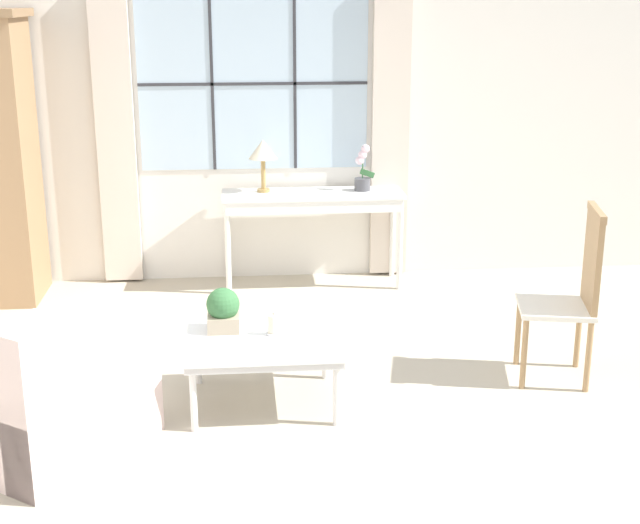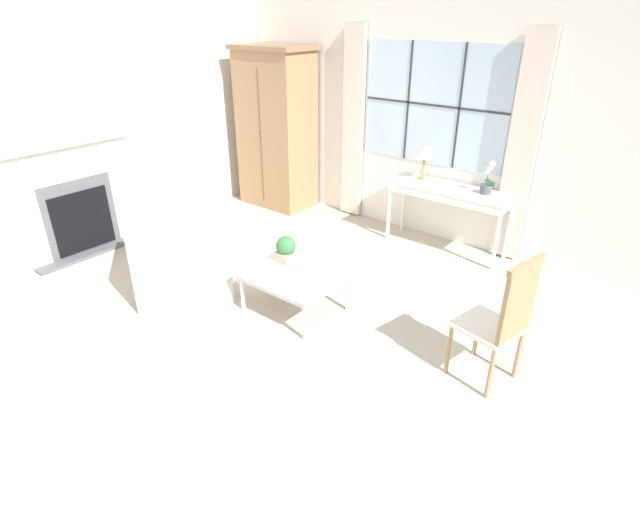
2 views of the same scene
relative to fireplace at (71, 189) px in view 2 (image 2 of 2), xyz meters
name	(u,v)px [view 2 (image 2 of 2)]	position (x,y,z in m)	size (l,w,h in m)	color
ground_plane	(261,333)	(2.91, 0.11, -0.78)	(14.00, 14.00, 0.00)	#B2A893
wall_back_windowed	(432,125)	(2.91, 3.13, 0.61)	(7.20, 0.14, 2.80)	silver
wall_left	(112,124)	(-0.12, 0.71, 0.62)	(0.06, 7.20, 2.80)	silver
fireplace	(71,189)	(0.00, 0.00, 0.00)	(0.34, 1.53, 2.35)	#515156
armoire	(276,129)	(0.68, 2.74, 0.33)	(1.11, 0.70, 2.22)	#93704C
console_table	(449,194)	(3.36, 2.83, -0.09)	(1.47, 0.44, 0.78)	white
table_lamp	(425,153)	(2.97, 2.89, 0.33)	(0.23, 0.23, 0.42)	#9E7F47
potted_orchid	(487,181)	(3.78, 2.87, 0.14)	(0.17, 0.13, 0.38)	#4C4C51
armchair_upholstered	(179,264)	(1.64, 0.20, -0.52)	(1.33, 1.32, 0.84)	beige
side_chair_wooden	(503,316)	(4.80, 0.79, -0.18)	(0.52, 0.52, 1.10)	white
coffee_table	(294,276)	(2.89, 0.61, -0.41)	(0.89, 0.74, 0.42)	silver
potted_plant_small	(286,249)	(2.66, 0.74, -0.24)	(0.20, 0.20, 0.26)	tan
pillar_candle	(302,268)	(2.95, 0.64, -0.31)	(0.09, 0.09, 0.13)	silver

